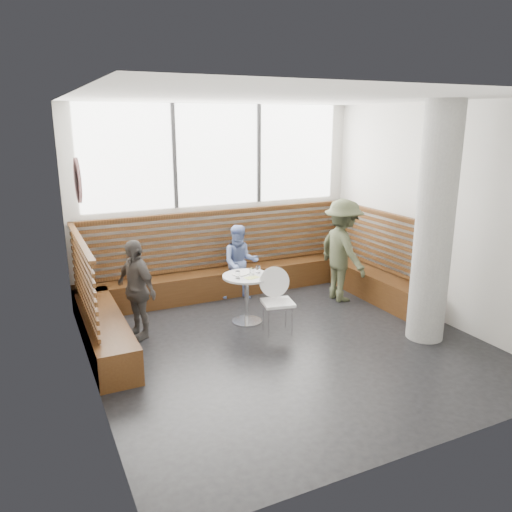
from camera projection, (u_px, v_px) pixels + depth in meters
name	position (u px, v px, depth m)	size (l,w,h in m)	color
room	(290.00, 229.00, 6.34)	(5.00, 5.00, 3.20)	silver
booth	(236.00, 280.00, 8.19)	(5.00, 2.50, 1.44)	#3F250F
concrete_column	(434.00, 225.00, 6.58)	(0.50, 0.50, 3.20)	gray
wall_art	(78.00, 180.00, 5.48)	(0.50, 0.50, 0.03)	white
cafe_table	(247.00, 289.00, 7.38)	(0.72, 0.72, 0.74)	silver
cafe_chair	(275.00, 295.00, 7.07)	(0.44, 0.43, 0.92)	white
adult_man	(343.00, 250.00, 8.25)	(1.10, 0.63, 1.71)	#434830
child_back	(240.00, 263.00, 8.33)	(0.62, 0.48, 1.27)	#7388C7
child_left	(136.00, 289.00, 6.84)	(0.82, 0.34, 1.40)	#4B4744
plate_near	(240.00, 274.00, 7.36)	(0.21, 0.21, 0.02)	white
plate_far	(246.00, 272.00, 7.45)	(0.22, 0.22, 0.02)	white
glass_left	(238.00, 275.00, 7.17)	(0.07, 0.07, 0.11)	white
glass_mid	(252.00, 272.00, 7.27)	(0.07, 0.07, 0.11)	white
glass_right	(258.00, 269.00, 7.44)	(0.07, 0.07, 0.11)	white
menu_card	(252.00, 278.00, 7.22)	(0.20, 0.14, 0.00)	#A5C64C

